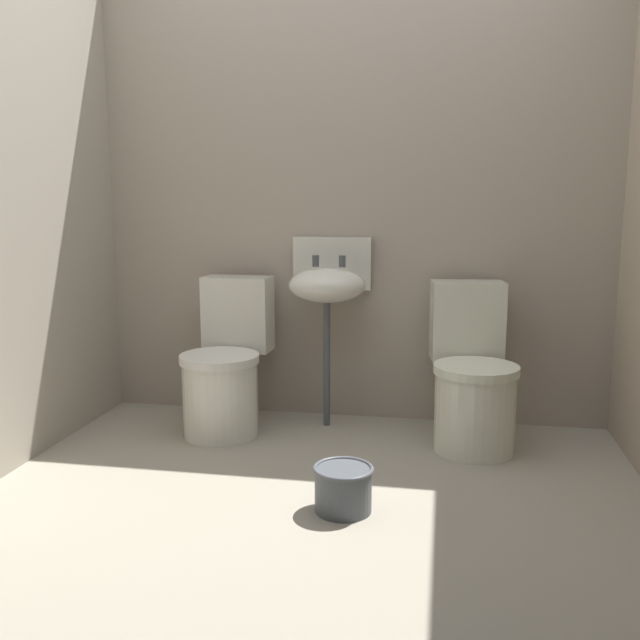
{
  "coord_description": "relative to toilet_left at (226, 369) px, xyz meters",
  "views": [
    {
      "loc": [
        0.5,
        -2.45,
        1.19
      ],
      "look_at": [
        0.0,
        0.31,
        0.7
      ],
      "focal_mm": 39.0,
      "sensor_mm": 36.0,
      "label": 1
    }
  ],
  "objects": [
    {
      "name": "sink",
      "position": [
        0.5,
        0.19,
        0.43
      ],
      "size": [
        0.42,
        0.35,
        0.99
      ],
      "color": "#4A4F55",
      "rests_on": "ground"
    },
    {
      "name": "ground_plane",
      "position": [
        0.6,
        -0.89,
        -0.36
      ],
      "size": [
        3.12,
        2.89,
        0.08
      ],
      "primitive_type": "cube",
      "color": "gray"
    },
    {
      "name": "bucket",
      "position": [
        0.74,
        -0.85,
        -0.23
      ],
      "size": [
        0.24,
        0.24,
        0.18
      ],
      "color": "#4A4F55",
      "rests_on": "ground"
    },
    {
      "name": "toilet_right",
      "position": [
        1.25,
        0.0,
        0.0
      ],
      "size": [
        0.46,
        0.64,
        0.78
      ],
      "rotation": [
        0.0,
        0.0,
        3.28
      ],
      "color": "silver",
      "rests_on": "ground"
    },
    {
      "name": "toilet_left",
      "position": [
        0.0,
        0.0,
        0.0
      ],
      "size": [
        0.41,
        0.6,
        0.78
      ],
      "rotation": [
        0.0,
        0.0,
        3.11
      ],
      "color": "silver",
      "rests_on": "ground"
    },
    {
      "name": "wall_back",
      "position": [
        0.6,
        0.4,
        0.86
      ],
      "size": [
        3.12,
        0.1,
        2.37
      ],
      "primitive_type": "cube",
      "color": "#A19383",
      "rests_on": "ground"
    }
  ]
}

